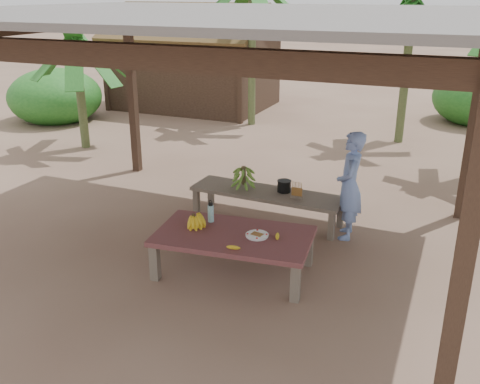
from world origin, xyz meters
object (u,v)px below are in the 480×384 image
at_px(work_table, 234,239).
at_px(cooking_pot, 284,186).
at_px(ripe_banana_bunch, 194,219).
at_px(water_flask, 211,213).
at_px(bench, 267,195).
at_px(plate, 257,235).
at_px(woman, 350,186).

distance_m(work_table, cooking_pot, 1.68).
xyz_separation_m(ripe_banana_bunch, water_flask, (0.13, 0.21, 0.03)).
bearing_deg(ripe_banana_bunch, bench, 77.34).
distance_m(bench, cooking_pot, 0.28).
relative_size(ripe_banana_bunch, plate, 1.09).
distance_m(work_table, plate, 0.29).
bearing_deg(water_flask, cooking_pot, 72.77).
relative_size(ripe_banana_bunch, woman, 0.20).
relative_size(work_table, woman, 1.30).
distance_m(ripe_banana_bunch, plate, 0.81).
bearing_deg(woman, water_flask, -57.77).
bearing_deg(water_flask, woman, 42.55).
bearing_deg(plate, water_flask, 164.89).
bearing_deg(work_table, ripe_banana_bunch, 172.25).
bearing_deg(cooking_pot, plate, -82.15).
xyz_separation_m(ripe_banana_bunch, cooking_pot, (0.58, 1.66, -0.06)).
bearing_deg(work_table, cooking_pot, 81.48).
distance_m(ripe_banana_bunch, water_flask, 0.24).
distance_m(ripe_banana_bunch, cooking_pot, 1.76).
height_order(ripe_banana_bunch, water_flask, water_flask).
height_order(cooking_pot, woman, woman).
xyz_separation_m(work_table, cooking_pot, (0.05, 1.67, 0.10)).
distance_m(work_table, bench, 1.59).
relative_size(work_table, water_flask, 6.77).
relative_size(ripe_banana_bunch, water_flask, 1.03).
bearing_deg(plate, cooking_pot, 97.85).
bearing_deg(water_flask, plate, -15.11).
bearing_deg(plate, bench, 106.36).
xyz_separation_m(work_table, ripe_banana_bunch, (-0.53, 0.01, 0.15)).
xyz_separation_m(bench, cooking_pot, (0.23, 0.09, 0.14)).
relative_size(work_table, ripe_banana_bunch, 6.55).
bearing_deg(bench, plate, -71.85).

